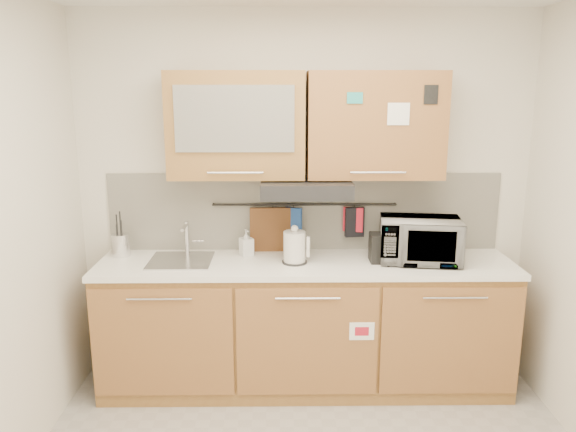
{
  "coord_description": "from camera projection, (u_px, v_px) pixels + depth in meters",
  "views": [
    {
      "loc": [
        -0.16,
        -2.45,
        2.09
      ],
      "look_at": [
        -0.12,
        1.05,
        1.27
      ],
      "focal_mm": 35.0,
      "sensor_mm": 36.0,
      "label": 1
    }
  ],
  "objects": [
    {
      "name": "wall_back",
      "position": [
        304.0,
        198.0,
        4.03
      ],
      "size": [
        3.2,
        0.0,
        3.2
      ],
      "primitive_type": "plane",
      "rotation": [
        1.57,
        0.0,
        0.0
      ],
      "color": "silver",
      "rests_on": "ground"
    },
    {
      "name": "base_cabinet",
      "position": [
        305.0,
        331.0,
        3.93
      ],
      "size": [
        2.8,
        0.64,
        0.88
      ],
      "color": "olive",
      "rests_on": "floor"
    },
    {
      "name": "countertop",
      "position": [
        306.0,
        264.0,
        3.82
      ],
      "size": [
        2.82,
        0.62,
        0.04
      ],
      "primitive_type": "cube",
      "color": "white",
      "rests_on": "base_cabinet"
    },
    {
      "name": "backsplash",
      "position": [
        304.0,
        212.0,
        4.04
      ],
      "size": [
        2.8,
        0.02,
        0.56
      ],
      "primitive_type": "cube",
      "color": "silver",
      "rests_on": "countertop"
    },
    {
      "name": "upper_cabinets",
      "position": [
        305.0,
        125.0,
        3.74
      ],
      "size": [
        1.82,
        0.37,
        0.7
      ],
      "color": "olive",
      "rests_on": "wall_back"
    },
    {
      "name": "range_hood",
      "position": [
        306.0,
        187.0,
        3.76
      ],
      "size": [
        0.6,
        0.46,
        0.1
      ],
      "primitive_type": "cube",
      "color": "black",
      "rests_on": "upper_cabinets"
    },
    {
      "name": "sink",
      "position": [
        181.0,
        260.0,
        3.82
      ],
      "size": [
        0.42,
        0.4,
        0.26
      ],
      "color": "silver",
      "rests_on": "countertop"
    },
    {
      "name": "utensil_rail",
      "position": [
        304.0,
        205.0,
        3.99
      ],
      "size": [
        1.3,
        0.02,
        0.02
      ],
      "primitive_type": "cylinder",
      "rotation": [
        0.0,
        1.57,
        0.0
      ],
      "color": "black",
      "rests_on": "backsplash"
    },
    {
      "name": "utensil_crock",
      "position": [
        121.0,
        245.0,
        3.92
      ],
      "size": [
        0.14,
        0.14,
        0.32
      ],
      "rotation": [
        0.0,
        0.0,
        0.13
      ],
      "color": "silver",
      "rests_on": "countertop"
    },
    {
      "name": "kettle",
      "position": [
        295.0,
        248.0,
        3.76
      ],
      "size": [
        0.19,
        0.18,
        0.26
      ],
      "rotation": [
        0.0,
        0.0,
        -0.2
      ],
      "color": "silver",
      "rests_on": "countertop"
    },
    {
      "name": "toaster",
      "position": [
        389.0,
        247.0,
        3.79
      ],
      "size": [
        0.26,
        0.15,
        0.19
      ],
      "rotation": [
        0.0,
        0.0,
        -0.0
      ],
      "color": "black",
      "rests_on": "countertop"
    },
    {
      "name": "microwave",
      "position": [
        420.0,
        240.0,
        3.79
      ],
      "size": [
        0.58,
        0.43,
        0.3
      ],
      "primitive_type": "imported",
      "rotation": [
        0.0,
        0.0,
        -0.13
      ],
      "color": "#999999",
      "rests_on": "countertop"
    },
    {
      "name": "soap_bottle",
      "position": [
        246.0,
        243.0,
        3.93
      ],
      "size": [
        0.11,
        0.11,
        0.19
      ],
      "primitive_type": "imported",
      "rotation": [
        0.0,
        0.0,
        0.47
      ],
      "color": "#999999",
      "rests_on": "countertop"
    },
    {
      "name": "cutting_board",
      "position": [
        273.0,
        235.0,
        4.02
      ],
      "size": [
        0.33,
        0.04,
        0.4
      ],
      "primitive_type": "cube",
      "rotation": [
        0.0,
        0.0,
        0.03
      ],
      "color": "brown",
      "rests_on": "utensil_rail"
    },
    {
      "name": "oven_mitt",
      "position": [
        293.0,
        221.0,
        4.0
      ],
      "size": [
        0.12,
        0.08,
        0.2
      ],
      "primitive_type": "cube",
      "rotation": [
        0.0,
        0.0,
        -0.41
      ],
      "color": "#204695",
      "rests_on": "utensil_rail"
    },
    {
      "name": "dark_pouch",
      "position": [
        355.0,
        222.0,
        4.01
      ],
      "size": [
        0.14,
        0.06,
        0.21
      ],
      "primitive_type": "cube",
      "rotation": [
        0.0,
        0.0,
        0.13
      ],
      "color": "black",
      "rests_on": "utensil_rail"
    },
    {
      "name": "pot_holder",
      "position": [
        353.0,
        219.0,
        4.0
      ],
      "size": [
        0.14,
        0.07,
        0.17
      ],
      "primitive_type": "cube",
      "rotation": [
        0.0,
        0.0,
        -0.32
      ],
      "color": "red",
      "rests_on": "utensil_rail"
    }
  ]
}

